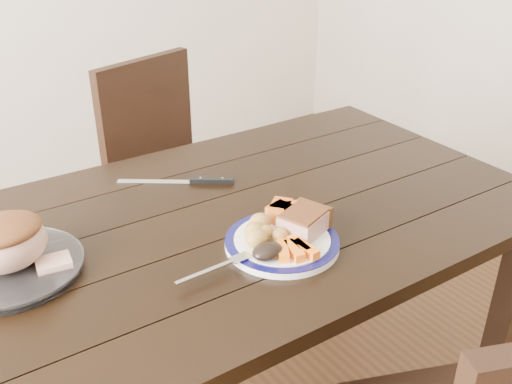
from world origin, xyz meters
TOP-DOWN VIEW (x-y plane):
  - dining_table at (0.00, 0.00)m, footprint 1.63×0.95m
  - chair_far at (0.21, 0.73)m, footprint 0.52×0.53m
  - dinner_plate at (0.03, -0.19)m, footprint 0.26×0.26m
  - plate_rim at (0.03, -0.19)m, footprint 0.26×0.26m
  - serving_platter at (-0.49, 0.05)m, footprint 0.29×0.29m
  - pork_slice at (0.09, -0.19)m, footprint 0.13×0.11m
  - roasted_potatoes at (-0.01, -0.16)m, footprint 0.10×0.10m
  - carrot_batons at (0.02, -0.25)m, footprint 0.08×0.09m
  - pumpkin_wedges at (0.09, -0.12)m, footprint 0.09×0.09m
  - dark_mushroom at (-0.04, -0.23)m, footprint 0.07×0.05m
  - fork at (-0.14, -0.20)m, footprint 0.18×0.03m
  - roast_joint at (-0.49, 0.05)m, footprint 0.17×0.15m
  - cut_slice at (-0.42, -0.00)m, footprint 0.08×0.07m
  - carving_knife at (0.03, 0.19)m, footprint 0.27×0.21m

SIDE VIEW (x-z plane):
  - chair_far at x=0.21m, z-range 0.06..0.99m
  - dining_table at x=0.00m, z-range 0.28..1.03m
  - carving_knife at x=0.03m, z-range 0.75..0.76m
  - dinner_plate at x=0.03m, z-range 0.75..0.77m
  - serving_platter at x=-0.49m, z-range 0.75..0.77m
  - plate_rim at x=0.03m, z-range 0.76..0.78m
  - fork at x=-0.14m, z-range 0.77..0.77m
  - cut_slice at x=-0.42m, z-range 0.77..0.78m
  - carrot_batons at x=0.02m, z-range 0.77..0.79m
  - dark_mushroom at x=-0.04m, z-range 0.77..0.80m
  - pumpkin_wedges at x=0.09m, z-range 0.77..0.81m
  - roasted_potatoes at x=-0.01m, z-range 0.77..0.81m
  - pork_slice at x=0.09m, z-range 0.77..0.82m
  - roast_joint at x=-0.49m, z-range 0.77..0.88m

